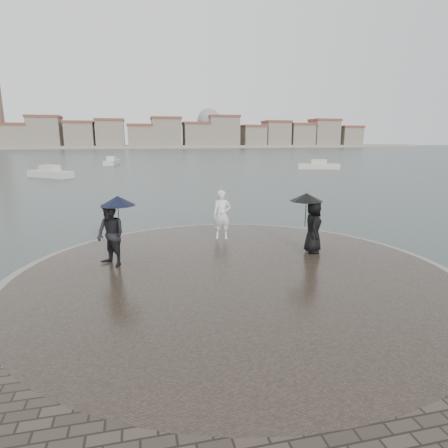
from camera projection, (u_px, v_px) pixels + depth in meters
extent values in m
plane|color=#2B3835|center=(281.00, 351.00, 7.21)|extent=(400.00, 400.00, 0.00)
cylinder|color=gray|center=(235.00, 279.00, 10.50)|extent=(12.50, 12.50, 0.32)
cylinder|color=#2D261E|center=(235.00, 278.00, 10.49)|extent=(11.90, 11.90, 0.36)
imported|color=white|center=(222.00, 215.00, 13.79)|extent=(0.74, 0.57, 1.81)
imported|color=black|center=(111.00, 235.00, 10.80)|extent=(1.13, 1.14, 1.86)
cylinder|color=black|center=(119.00, 219.00, 10.86)|extent=(0.02, 0.02, 0.90)
cone|color=black|center=(118.00, 201.00, 10.73)|extent=(1.03, 1.03, 0.28)
imported|color=black|center=(313.00, 227.00, 12.10)|extent=(0.83, 0.99, 1.71)
cylinder|color=black|center=(306.00, 213.00, 12.04)|extent=(0.02, 0.02, 0.90)
cone|color=black|center=(306.00, 197.00, 11.93)|extent=(1.07, 1.07, 0.26)
cube|color=gray|center=(141.00, 147.00, 161.77)|extent=(260.00, 20.00, 1.20)
cube|color=gray|center=(16.00, 137.00, 147.36)|extent=(10.00, 10.00, 9.00)
cube|color=brown|center=(14.00, 124.00, 146.25)|extent=(10.60, 10.60, 1.00)
cube|color=gray|center=(45.00, 134.00, 149.48)|extent=(12.00, 10.00, 12.00)
cube|color=brown|center=(44.00, 117.00, 148.03)|extent=(12.60, 10.60, 1.00)
cube|color=gray|center=(80.00, 136.00, 152.60)|extent=(11.00, 10.00, 10.00)
cube|color=brown|center=(79.00, 122.00, 151.37)|extent=(11.60, 10.60, 1.00)
cube|color=gray|center=(111.00, 135.00, 155.16)|extent=(11.00, 10.00, 11.00)
cube|color=brown|center=(110.00, 120.00, 153.82)|extent=(11.60, 10.60, 1.00)
cube|color=gray|center=(140.00, 137.00, 158.06)|extent=(10.00, 10.00, 9.00)
cube|color=brown|center=(140.00, 125.00, 156.94)|extent=(10.60, 10.60, 1.00)
cube|color=gray|center=(166.00, 134.00, 160.18)|extent=(12.00, 10.00, 12.00)
cube|color=brown|center=(166.00, 118.00, 158.73)|extent=(12.60, 10.60, 1.00)
cube|color=gray|center=(196.00, 136.00, 163.30)|extent=(11.00, 10.00, 10.00)
cube|color=brown|center=(196.00, 123.00, 162.07)|extent=(11.60, 10.60, 1.00)
cube|color=gray|center=(223.00, 133.00, 165.64)|extent=(13.00, 10.00, 13.00)
cube|color=brown|center=(223.00, 117.00, 164.08)|extent=(13.60, 10.60, 1.00)
cube|color=gray|center=(253.00, 138.00, 169.20)|extent=(10.00, 10.00, 9.00)
cube|color=brown|center=(253.00, 126.00, 168.09)|extent=(10.60, 10.60, 1.00)
cube|color=gray|center=(276.00, 135.00, 171.43)|extent=(11.00, 10.00, 11.00)
cube|color=brown|center=(276.00, 122.00, 170.09)|extent=(11.60, 10.60, 1.00)
cube|color=gray|center=(300.00, 136.00, 174.22)|extent=(11.00, 10.00, 10.00)
cube|color=brown|center=(301.00, 124.00, 172.99)|extent=(11.60, 10.60, 1.00)
cube|color=gray|center=(324.00, 134.00, 176.67)|extent=(12.00, 10.00, 12.00)
cube|color=brown|center=(325.00, 120.00, 175.22)|extent=(12.60, 10.60, 1.00)
cube|color=gray|center=(348.00, 138.00, 179.90)|extent=(10.00, 10.00, 9.00)
cube|color=brown|center=(349.00, 127.00, 178.78)|extent=(10.60, 10.60, 1.00)
sphere|color=gray|center=(209.00, 120.00, 164.97)|extent=(10.00, 10.00, 10.00)
cube|color=beige|center=(318.00, 167.00, 50.43)|extent=(5.72, 3.31, 0.90)
cube|color=beige|center=(319.00, 163.00, 50.30)|extent=(2.28, 1.79, 0.90)
cube|color=beige|center=(112.00, 163.00, 58.79)|extent=(2.42, 5.68, 0.90)
cube|color=beige|center=(112.00, 159.00, 58.66)|extent=(1.49, 2.16, 0.90)
cube|color=beige|center=(50.00, 175.00, 39.55)|extent=(5.15, 4.88, 0.90)
cube|color=beige|center=(50.00, 169.00, 39.42)|extent=(2.29, 2.23, 0.90)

